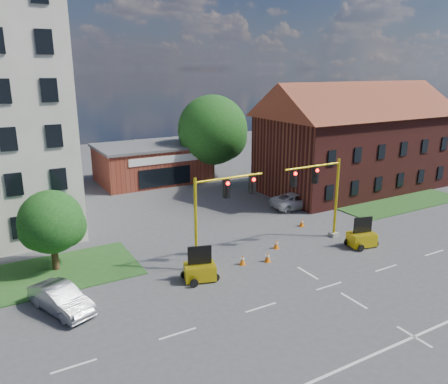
# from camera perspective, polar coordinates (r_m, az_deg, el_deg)

# --- Properties ---
(ground) EXTENTS (120.00, 120.00, 0.00)m
(ground) POSITION_cam_1_polar(r_m,az_deg,el_deg) (27.80, 13.58, -11.84)
(ground) COLOR #474749
(ground) RESTS_ON ground
(grass_verge_ne) EXTENTS (14.00, 4.00, 0.08)m
(grass_verge_ne) POSITION_cam_1_polar(r_m,az_deg,el_deg) (46.04, 22.44, -1.39)
(grass_verge_ne) COLOR #24521E
(grass_verge_ne) RESTS_ON ground
(lane_markings) EXTENTS (60.00, 36.00, 0.01)m
(lane_markings) POSITION_cam_1_polar(r_m,az_deg,el_deg) (26.00, 18.20, -14.27)
(lane_markings) COLOR white
(lane_markings) RESTS_ON ground
(brick_shop) EXTENTS (12.40, 8.40, 4.30)m
(brick_shop) POSITION_cam_1_polar(r_m,az_deg,el_deg) (51.74, -9.43, 3.83)
(brick_shop) COLOR maroon
(brick_shop) RESTS_ON ground
(townhouse_row) EXTENTS (21.00, 11.00, 11.50)m
(townhouse_row) POSITION_cam_1_polar(r_m,az_deg,el_deg) (49.26, 16.78, 7.23)
(townhouse_row) COLOR #511D18
(townhouse_row) RESTS_ON ground
(tree_large) EXTENTS (8.50, 8.09, 9.91)m
(tree_large) POSITION_cam_1_polar(r_m,az_deg,el_deg) (51.35, -1.14, 7.86)
(tree_large) COLOR #372514
(tree_large) RESTS_ON ground
(tree_nw_front) EXTENTS (4.26, 4.06, 5.38)m
(tree_nw_front) POSITION_cam_1_polar(r_m,az_deg,el_deg) (29.95, -21.26, -3.80)
(tree_nw_front) COLOR #372514
(tree_nw_front) RESTS_ON ground
(signal_mast_west) EXTENTS (5.30, 0.60, 6.20)m
(signal_mast_west) POSITION_cam_1_polar(r_m,az_deg,el_deg) (28.35, -0.74, -2.23)
(signal_mast_west) COLOR gray
(signal_mast_west) RESTS_ON ground
(signal_mast_east) EXTENTS (5.30, 0.60, 6.20)m
(signal_mast_east) POSITION_cam_1_polar(r_m,az_deg,el_deg) (33.26, 12.51, 0.12)
(signal_mast_east) COLOR gray
(signal_mast_east) RESTS_ON ground
(trailer_west) EXTENTS (2.19, 1.78, 2.16)m
(trailer_west) POSITION_cam_1_polar(r_m,az_deg,el_deg) (27.49, -3.17, -10.14)
(trailer_west) COLOR yellow
(trailer_west) RESTS_ON ground
(trailer_east) EXTENTS (2.13, 1.64, 2.17)m
(trailer_east) POSITION_cam_1_polar(r_m,az_deg,el_deg) (33.92, 17.54, -5.72)
(trailer_east) COLOR yellow
(trailer_east) RESTS_ON ground
(cone_a) EXTENTS (0.40, 0.40, 0.70)m
(cone_a) POSITION_cam_1_polar(r_m,az_deg,el_deg) (30.17, 5.71, -8.45)
(cone_a) COLOR orange
(cone_a) RESTS_ON ground
(cone_b) EXTENTS (0.40, 0.40, 0.70)m
(cone_b) POSITION_cam_1_polar(r_m,az_deg,el_deg) (29.64, 2.43, -8.84)
(cone_b) COLOR orange
(cone_b) RESTS_ON ground
(cone_c) EXTENTS (0.40, 0.40, 0.70)m
(cone_c) POSITION_cam_1_polar(r_m,az_deg,el_deg) (32.35, 6.84, -6.77)
(cone_c) COLOR orange
(cone_c) RESTS_ON ground
(cone_d) EXTENTS (0.40, 0.40, 0.70)m
(cone_d) POSITION_cam_1_polar(r_m,az_deg,el_deg) (37.05, 10.13, -3.94)
(cone_d) COLOR orange
(cone_d) RESTS_ON ground
(pickup_white) EXTENTS (5.25, 2.64, 1.42)m
(pickup_white) POSITION_cam_1_polar(r_m,az_deg,el_deg) (41.86, 9.49, -1.06)
(pickup_white) COLOR white
(pickup_white) RESTS_ON ground
(sedan_silver_front) EXTENTS (3.07, 4.64, 1.45)m
(sedan_silver_front) POSITION_cam_1_polar(r_m,az_deg,el_deg) (25.79, -20.52, -12.94)
(sedan_silver_front) COLOR #A1A3A9
(sedan_silver_front) RESTS_ON ground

